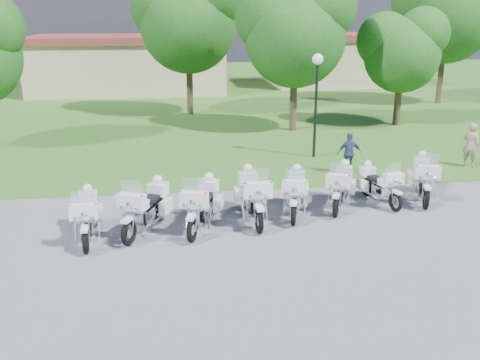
{
  "coord_description": "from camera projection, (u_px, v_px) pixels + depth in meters",
  "views": [
    {
      "loc": [
        -2.68,
        -14.02,
        5.78
      ],
      "look_at": [
        -0.82,
        1.2,
        0.95
      ],
      "focal_mm": 40.0,
      "sensor_mm": 36.0,
      "label": 1
    }
  ],
  "objects": [
    {
      "name": "motorcycle_7",
      "position": [
        423.0,
        177.0,
        17.16
      ],
      "size": [
        1.33,
        2.42,
        1.69
      ],
      "rotation": [
        0.0,
        0.0,
        2.81
      ],
      "color": "black",
      "rests_on": "ground"
    },
    {
      "name": "motorcycle_4",
      "position": [
        295.0,
        192.0,
        15.9
      ],
      "size": [
        1.17,
        2.35,
        1.61
      ],
      "rotation": [
        0.0,
        0.0,
        2.88
      ],
      "color": "black",
      "rests_on": "ground"
    },
    {
      "name": "tree_3",
      "position": [
        402.0,
        48.0,
        27.51
      ],
      "size": [
        4.56,
        3.89,
        6.08
      ],
      "color": "#38281C",
      "rests_on": "ground"
    },
    {
      "name": "tree_1",
      "position": [
        187.0,
        16.0,
        30.01
      ],
      "size": [
        6.33,
        5.4,
        8.44
      ],
      "color": "#38281C",
      "rests_on": "ground"
    },
    {
      "name": "building_west",
      "position": [
        130.0,
        63.0,
        40.52
      ],
      "size": [
        14.56,
        8.32,
        4.1
      ],
      "color": "tan",
      "rests_on": "ground"
    },
    {
      "name": "motorcycle_2",
      "position": [
        202.0,
        204.0,
        14.82
      ],
      "size": [
        1.31,
        2.41,
        1.67
      ],
      "rotation": [
        0.0,
        0.0,
        2.82
      ],
      "color": "black",
      "rests_on": "ground"
    },
    {
      "name": "ground",
      "position": [
        274.0,
        223.0,
        15.32
      ],
      "size": [
        100.0,
        100.0,
        0.0
      ],
      "primitive_type": "plane",
      "color": "#5D5E63",
      "rests_on": "ground"
    },
    {
      "name": "bystander_a",
      "position": [
        471.0,
        145.0,
        20.71
      ],
      "size": [
        0.74,
        0.72,
        1.72
      ],
      "primitive_type": "imported",
      "rotation": [
        0.0,
        0.0,
        2.41
      ],
      "color": "gray",
      "rests_on": "ground"
    },
    {
      "name": "motorcycle_5",
      "position": [
        341.0,
        186.0,
        16.46
      ],
      "size": [
        1.39,
        2.23,
        1.6
      ],
      "rotation": [
        0.0,
        0.0,
        2.72
      ],
      "color": "black",
      "rests_on": "ground"
    },
    {
      "name": "motorcycle_1",
      "position": [
        146.0,
        206.0,
        14.62
      ],
      "size": [
        1.44,
        2.34,
        1.68
      ],
      "rotation": [
        0.0,
        0.0,
        2.73
      ],
      "color": "black",
      "rests_on": "ground"
    },
    {
      "name": "grass_lawn",
      "position": [
        210.0,
        91.0,
        40.88
      ],
      "size": [
        100.0,
        48.0,
        0.01
      ],
      "primitive_type": "cube",
      "color": "#2F5D1D",
      "rests_on": "ground"
    },
    {
      "name": "building_east",
      "position": [
        339.0,
        59.0,
        44.37
      ],
      "size": [
        11.44,
        7.28,
        4.1
      ],
      "color": "tan",
      "rests_on": "ground"
    },
    {
      "name": "lamp_post",
      "position": [
        317.0,
        80.0,
        21.34
      ],
      "size": [
        0.44,
        0.44,
        4.22
      ],
      "color": "black",
      "rests_on": "ground"
    },
    {
      "name": "motorcycle_3",
      "position": [
        252.0,
        195.0,
        15.43
      ],
      "size": [
        0.89,
        2.61,
        1.75
      ],
      "rotation": [
        0.0,
        0.0,
        3.17
      ],
      "color": "black",
      "rests_on": "ground"
    },
    {
      "name": "motorcycle_6",
      "position": [
        379.0,
        184.0,
        16.85
      ],
      "size": [
        1.02,
        2.13,
        1.45
      ],
      "rotation": [
        0.0,
        0.0,
        3.37
      ],
      "color": "black",
      "rests_on": "ground"
    },
    {
      "name": "tree_4",
      "position": [
        447.0,
        7.0,
        33.75
      ],
      "size": [
        6.86,
        5.86,
        9.15
      ],
      "color": "#38281C",
      "rests_on": "ground"
    },
    {
      "name": "motorcycle_0",
      "position": [
        87.0,
        215.0,
        14.11
      ],
      "size": [
        0.88,
        2.34,
        1.57
      ],
      "rotation": [
        0.0,
        0.0,
        3.22
      ],
      "color": "black",
      "rests_on": "ground"
    },
    {
      "name": "bystander_c",
      "position": [
        349.0,
        153.0,
        19.81
      ],
      "size": [
        0.91,
        0.38,
        1.55
      ],
      "primitive_type": "imported",
      "rotation": [
        0.0,
        0.0,
        3.14
      ],
      "color": "#324879",
      "rests_on": "ground"
    },
    {
      "name": "tree_2",
      "position": [
        294.0,
        27.0,
        25.84
      ],
      "size": [
        5.78,
        4.93,
        7.71
      ],
      "color": "#38281C",
      "rests_on": "ground"
    }
  ]
}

